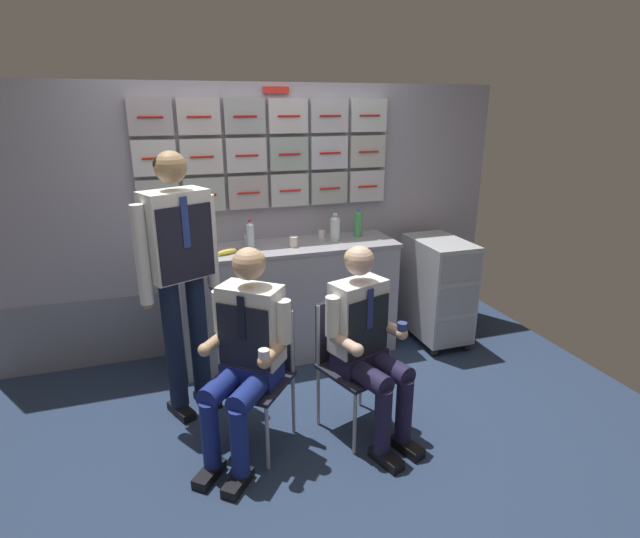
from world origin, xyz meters
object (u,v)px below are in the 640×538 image
object	(u,v)px
folding_chair_left	(260,361)
paper_cup_tan	(249,240)
crew_member_right	(367,339)
crew_member_left	(245,348)
folding_chair_right	(349,350)
snack_banana	(227,252)
service_trolley	(437,288)
water_bottle_short	(358,223)
crew_member_standing	(180,263)

from	to	relation	value
folding_chair_left	paper_cup_tan	world-z (taller)	paper_cup_tan
crew_member_right	crew_member_left	bearing A→B (deg)	174.27
folding_chair_right	crew_member_right	size ratio (longest dim) A/B	0.69
crew_member_right	folding_chair_right	bearing A→B (deg)	108.54
crew_member_right	snack_banana	bearing A→B (deg)	120.61
service_trolley	water_bottle_short	size ratio (longest dim) A/B	3.82
folding_chair_left	crew_member_left	world-z (taller)	crew_member_left
folding_chair_right	water_bottle_short	world-z (taller)	water_bottle_short
service_trolley	snack_banana	distance (m)	1.83
crew_member_left	paper_cup_tan	distance (m)	1.31
crew_member_standing	paper_cup_tan	size ratio (longest dim) A/B	23.23
water_bottle_short	paper_cup_tan	size ratio (longest dim) A/B	3.19
crew_member_left	snack_banana	size ratio (longest dim) A/B	7.24
paper_cup_tan	crew_member_right	bearing A→B (deg)	-71.43
water_bottle_short	crew_member_right	bearing A→B (deg)	-109.96
folding_chair_right	crew_member_right	world-z (taller)	crew_member_right
paper_cup_tan	snack_banana	size ratio (longest dim) A/B	0.43
crew_member_standing	snack_banana	world-z (taller)	crew_member_standing
crew_member_left	paper_cup_tan	size ratio (longest dim) A/B	16.72
water_bottle_short	crew_member_standing	bearing A→B (deg)	-155.98
folding_chair_right	snack_banana	bearing A→B (deg)	122.36
crew_member_standing	water_bottle_short	xyz separation A→B (m)	(1.48, 0.66, 0.00)
crew_member_left	snack_banana	xyz separation A→B (m)	(0.06, 1.03, 0.27)
folding_chair_right	crew_member_right	xyz separation A→B (m)	(0.05, -0.16, 0.15)
service_trolley	crew_member_right	xyz separation A→B (m)	(-1.11, -1.03, 0.17)
crew_member_right	paper_cup_tan	xyz separation A→B (m)	(-0.45, 1.33, 0.31)
service_trolley	folding_chair_left	size ratio (longest dim) A/B	1.09
crew_member_standing	water_bottle_short	bearing A→B (deg)	24.02
crew_member_standing	water_bottle_short	world-z (taller)	crew_member_standing
crew_member_right	paper_cup_tan	bearing A→B (deg)	108.57
water_bottle_short	folding_chair_right	bearing A→B (deg)	-114.63
crew_member_right	snack_banana	distance (m)	1.31
folding_chair_left	folding_chair_right	bearing A→B (deg)	-4.24
crew_member_right	snack_banana	size ratio (longest dim) A/B	7.05
folding_chair_left	crew_member_standing	distance (m)	0.79
service_trolley	crew_member_standing	bearing A→B (deg)	-169.35
folding_chair_left	snack_banana	world-z (taller)	snack_banana
folding_chair_right	folding_chair_left	bearing A→B (deg)	175.76
service_trolley	folding_chair_right	bearing A→B (deg)	-143.05
folding_chair_right	paper_cup_tan	xyz separation A→B (m)	(-0.39, 1.17, 0.46)
folding_chair_left	crew_member_standing	bearing A→B (deg)	132.36
folding_chair_left	paper_cup_tan	size ratio (longest dim) A/B	11.24
folding_chair_left	crew_member_right	xyz separation A→B (m)	(0.62, -0.20, 0.15)
water_bottle_short	crew_member_left	bearing A→B (deg)	-134.21
service_trolley	crew_member_standing	distance (m)	2.23
crew_member_right	crew_member_standing	xyz separation A→B (m)	(-1.01, 0.63, 0.38)
service_trolley	snack_banana	bearing A→B (deg)	177.64
water_bottle_short	paper_cup_tan	world-z (taller)	water_bottle_short
crew_member_left	folding_chair_right	distance (m)	0.69
folding_chair_right	crew_member_left	bearing A→B (deg)	-172.88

